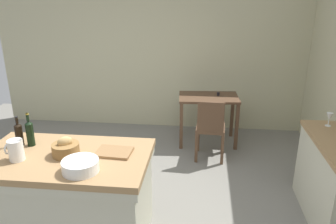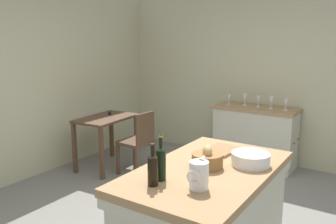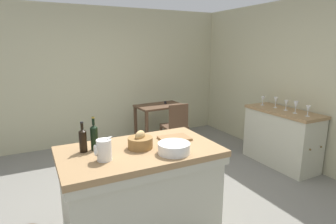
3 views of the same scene
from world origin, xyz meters
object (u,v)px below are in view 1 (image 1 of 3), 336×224
(island_table, at_px, (69,194))
(cutting_board, at_px, (114,152))
(bread_basket, at_px, (66,148))
(wine_glass_far_right, at_px, (329,117))
(writing_desk, at_px, (208,104))
(wash_bowl, at_px, (80,166))
(wine_bottle_amber, at_px, (19,134))
(side_cabinet, at_px, (336,183))
(wine_bottle_dark, at_px, (30,133))
(wooden_chair, at_px, (210,127))
(pitcher, at_px, (16,150))

(island_table, height_order, cutting_board, cutting_board)
(bread_basket, height_order, wine_glass_far_right, bread_basket)
(writing_desk, distance_m, wash_bowl, 2.81)
(wine_bottle_amber, bearing_deg, side_cabinet, 6.81)
(wine_glass_far_right, bearing_deg, writing_desk, 133.35)
(wine_bottle_dark, bearing_deg, cutting_board, -5.37)
(side_cabinet, distance_m, cutting_board, 2.27)
(side_cabinet, distance_m, wooden_chair, 1.76)
(cutting_board, bearing_deg, wash_bowl, -118.91)
(pitcher, bearing_deg, island_table, 18.34)
(wooden_chair, height_order, bread_basket, bread_basket)
(wash_bowl, bearing_deg, side_cabinet, 18.37)
(wash_bowl, bearing_deg, writing_desk, 67.52)
(island_table, relative_size, wine_bottle_amber, 5.18)
(wooden_chair, distance_m, wine_bottle_dark, 2.42)
(wooden_chair, relative_size, wine_bottle_amber, 3.05)
(writing_desk, bearing_deg, wash_bowl, -112.48)
(side_cabinet, height_order, bread_basket, bread_basket)
(cutting_board, bearing_deg, wine_glass_far_right, 22.10)
(side_cabinet, relative_size, wash_bowl, 3.99)
(side_cabinet, bearing_deg, island_table, -168.47)
(writing_desk, distance_m, cutting_board, 2.42)
(side_cabinet, bearing_deg, wooden_chair, 136.02)
(side_cabinet, relative_size, wooden_chair, 1.34)
(writing_desk, bearing_deg, bread_basket, -119.33)
(pitcher, distance_m, wash_bowl, 0.64)
(writing_desk, bearing_deg, wine_bottle_amber, -130.00)
(wooden_chair, relative_size, cutting_board, 2.83)
(side_cabinet, relative_size, wine_glass_far_right, 8.02)
(wash_bowl, height_order, cutting_board, wash_bowl)
(bread_basket, bearing_deg, wine_bottle_dark, 159.09)
(pitcher, bearing_deg, cutting_board, 14.82)
(side_cabinet, distance_m, pitcher, 3.11)
(writing_desk, xyz_separation_m, wine_bottle_amber, (-1.82, -2.17, 0.37))
(bread_basket, bearing_deg, cutting_board, 10.48)
(island_table, relative_size, side_cabinet, 1.27)
(wine_bottle_amber, bearing_deg, writing_desk, 50.00)
(wine_bottle_dark, height_order, wine_bottle_amber, wine_bottle_dark)
(island_table, distance_m, wine_bottle_dark, 0.69)
(cutting_board, bearing_deg, wooden_chair, 61.27)
(side_cabinet, bearing_deg, writing_desk, 125.80)
(pitcher, bearing_deg, side_cabinet, 12.41)
(wine_bottle_amber, bearing_deg, wash_bowl, -28.79)
(wash_bowl, relative_size, bread_basket, 1.25)
(wooden_chair, height_order, wine_glass_far_right, wine_glass_far_right)
(bread_basket, relative_size, wine_glass_far_right, 1.61)
(pitcher, xyz_separation_m, wine_bottle_amber, (-0.13, 0.29, 0.02))
(bread_basket, relative_size, wine_bottle_amber, 0.82)
(cutting_board, bearing_deg, island_table, -168.32)
(side_cabinet, distance_m, wine_bottle_amber, 3.19)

